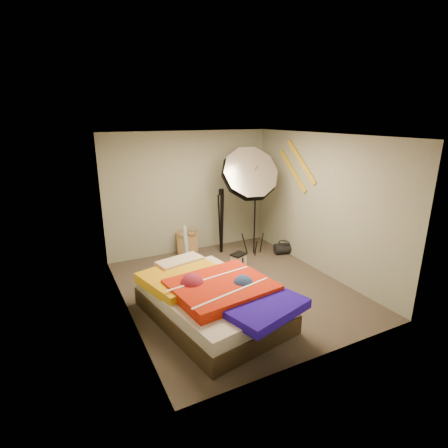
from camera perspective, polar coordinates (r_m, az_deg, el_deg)
floor at (r=5.98m, az=1.76°, el=-10.39°), size 4.00×4.00×0.00m
ceiling at (r=5.31m, az=2.01°, el=14.27°), size 4.00×4.00×0.00m
wall_back at (r=7.28m, az=-5.69°, el=5.07°), size 3.50×0.00×3.50m
wall_front at (r=3.98m, az=15.84°, el=-5.97°), size 3.50×0.00×3.50m
wall_left at (r=4.96m, az=-16.19°, el=-1.37°), size 0.00×4.00×4.00m
wall_right at (r=6.51m, az=15.55°, el=3.06°), size 0.00×4.00×4.00m
tote_bag at (r=7.44m, az=-6.08°, el=-2.97°), size 0.46×0.24×0.45m
wrapping_roll at (r=7.01m, az=-6.26°, el=-3.11°), size 0.08×0.20×0.70m
camera_case at (r=6.67m, az=2.39°, el=-6.09°), size 0.32×0.28×0.27m
duffel_bag at (r=7.44m, az=9.71°, el=-3.95°), size 0.42×0.31×0.23m
wall_stripe_upper at (r=6.82m, az=12.51°, el=9.89°), size 0.02×0.91×0.78m
wall_stripe_lower at (r=7.04m, az=11.12°, el=8.55°), size 0.02×0.91×0.78m
bed at (r=5.04m, az=-1.89°, el=-12.09°), size 1.86×2.41×0.61m
photo_umbrella at (r=6.79m, az=4.07°, el=7.93°), size 1.46×1.15×2.34m
camera_tripod at (r=7.21m, az=-0.44°, el=1.20°), size 0.10×0.10×1.37m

